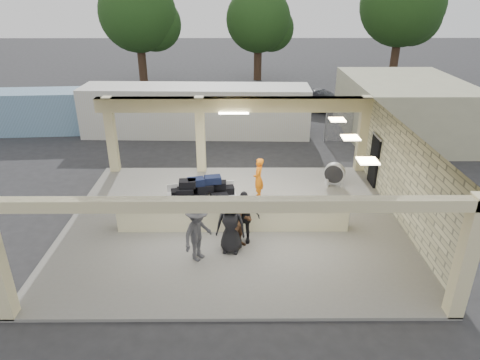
{
  "coord_description": "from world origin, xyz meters",
  "views": [
    {
      "loc": [
        0.17,
        -13.53,
        7.94
      ],
      "look_at": [
        0.25,
        1.0,
        1.29
      ],
      "focal_mm": 32.0,
      "sensor_mm": 36.0,
      "label": 1
    }
  ],
  "objects_px": {
    "passenger_a": "(238,222)",
    "car_white_a": "(383,112)",
    "passenger_b": "(243,217)",
    "car_dark": "(321,101)",
    "baggage_handler": "(258,178)",
    "container_white": "(196,111)",
    "passenger_d": "(231,225)",
    "car_white_b": "(437,103)",
    "container_blue": "(42,111)",
    "luggage_cart": "(201,194)",
    "passenger_c": "(198,233)",
    "drum_fan": "(334,173)",
    "baggage_counter": "(233,216)"
  },
  "relations": [
    {
      "from": "passenger_d",
      "to": "car_dark",
      "type": "xyz_separation_m",
      "value": [
        5.89,
        17.03,
        -0.34
      ]
    },
    {
      "from": "car_white_a",
      "to": "container_blue",
      "type": "distance_m",
      "value": 20.65
    },
    {
      "from": "baggage_counter",
      "to": "car_white_b",
      "type": "bearing_deg",
      "value": 47.72
    },
    {
      "from": "drum_fan",
      "to": "car_white_b",
      "type": "bearing_deg",
      "value": 72.97
    },
    {
      "from": "passenger_a",
      "to": "car_white_b",
      "type": "relative_size",
      "value": 0.35
    },
    {
      "from": "drum_fan",
      "to": "car_dark",
      "type": "xyz_separation_m",
      "value": [
        1.55,
        12.05,
        0.08
      ]
    },
    {
      "from": "baggage_counter",
      "to": "passenger_c",
      "type": "bearing_deg",
      "value": -120.1
    },
    {
      "from": "passenger_b",
      "to": "car_dark",
      "type": "bearing_deg",
      "value": 74.45
    },
    {
      "from": "car_white_b",
      "to": "car_dark",
      "type": "xyz_separation_m",
      "value": [
        -7.6,
        0.88,
        -0.08
      ]
    },
    {
      "from": "passenger_a",
      "to": "car_white_a",
      "type": "distance_m",
      "value": 16.82
    },
    {
      "from": "drum_fan",
      "to": "car_dark",
      "type": "height_order",
      "value": "car_dark"
    },
    {
      "from": "baggage_handler",
      "to": "passenger_a",
      "type": "relative_size",
      "value": 0.94
    },
    {
      "from": "passenger_b",
      "to": "car_dark",
      "type": "height_order",
      "value": "passenger_b"
    },
    {
      "from": "baggage_counter",
      "to": "container_white",
      "type": "bearing_deg",
      "value": 101.47
    },
    {
      "from": "baggage_handler",
      "to": "car_white_b",
      "type": "xyz_separation_m",
      "value": [
        12.44,
        12.35,
        -0.14
      ]
    },
    {
      "from": "car_dark",
      "to": "container_blue",
      "type": "height_order",
      "value": "container_blue"
    },
    {
      "from": "drum_fan",
      "to": "baggage_handler",
      "type": "distance_m",
      "value": 3.52
    },
    {
      "from": "drum_fan",
      "to": "container_white",
      "type": "distance_m",
      "value": 9.79
    },
    {
      "from": "luggage_cart",
      "to": "car_white_b",
      "type": "relative_size",
      "value": 0.55
    },
    {
      "from": "passenger_a",
      "to": "car_white_b",
      "type": "distance_m",
      "value": 20.69
    },
    {
      "from": "passenger_c",
      "to": "container_blue",
      "type": "relative_size",
      "value": 0.2
    },
    {
      "from": "passenger_c",
      "to": "car_white_a",
      "type": "relative_size",
      "value": 0.39
    },
    {
      "from": "baggage_handler",
      "to": "passenger_a",
      "type": "xyz_separation_m",
      "value": [
        -0.8,
        -3.54,
        0.06
      ]
    },
    {
      "from": "passenger_d",
      "to": "car_white_a",
      "type": "height_order",
      "value": "passenger_d"
    },
    {
      "from": "baggage_handler",
      "to": "container_white",
      "type": "xyz_separation_m",
      "value": [
        -3.2,
        8.46,
        0.45
      ]
    },
    {
      "from": "luggage_cart",
      "to": "car_white_a",
      "type": "relative_size",
      "value": 0.58
    },
    {
      "from": "baggage_handler",
      "to": "passenger_c",
      "type": "xyz_separation_m",
      "value": [
        -2.05,
        -4.25,
        0.1
      ]
    },
    {
      "from": "baggage_handler",
      "to": "car_white_b",
      "type": "distance_m",
      "value": 17.53
    },
    {
      "from": "baggage_handler",
      "to": "car_white_a",
      "type": "bearing_deg",
      "value": 152.13
    },
    {
      "from": "drum_fan",
      "to": "passenger_b",
      "type": "bearing_deg",
      "value": -109.58
    },
    {
      "from": "passenger_c",
      "to": "car_white_b",
      "type": "xyz_separation_m",
      "value": [
        14.49,
        16.59,
        -0.24
      ]
    },
    {
      "from": "baggage_counter",
      "to": "passenger_a",
      "type": "distance_m",
      "value": 1.21
    },
    {
      "from": "passenger_c",
      "to": "car_dark",
      "type": "bearing_deg",
      "value": 11.54
    },
    {
      "from": "baggage_counter",
      "to": "passenger_c",
      "type": "xyz_separation_m",
      "value": [
        -1.06,
        -1.82,
        0.45
      ]
    },
    {
      "from": "passenger_d",
      "to": "car_white_b",
      "type": "bearing_deg",
      "value": 59.4
    },
    {
      "from": "car_white_b",
      "to": "container_blue",
      "type": "relative_size",
      "value": 0.54
    },
    {
      "from": "luggage_cart",
      "to": "container_white",
      "type": "relative_size",
      "value": 0.22
    },
    {
      "from": "container_blue",
      "to": "passenger_b",
      "type": "bearing_deg",
      "value": -50.51
    },
    {
      "from": "baggage_counter",
      "to": "baggage_handler",
      "type": "distance_m",
      "value": 2.64
    },
    {
      "from": "baggage_handler",
      "to": "container_white",
      "type": "distance_m",
      "value": 9.05
    },
    {
      "from": "container_blue",
      "to": "passenger_a",
      "type": "bearing_deg",
      "value": -51.65
    },
    {
      "from": "luggage_cart",
      "to": "passenger_c",
      "type": "height_order",
      "value": "passenger_c"
    },
    {
      "from": "car_dark",
      "to": "car_white_a",
      "type": "bearing_deg",
      "value": -100.43
    },
    {
      "from": "luggage_cart",
      "to": "container_blue",
      "type": "bearing_deg",
      "value": 126.01
    },
    {
      "from": "passenger_c",
      "to": "passenger_d",
      "type": "height_order",
      "value": "passenger_d"
    },
    {
      "from": "car_white_a",
      "to": "passenger_a",
      "type": "bearing_deg",
      "value": 127.45
    },
    {
      "from": "drum_fan",
      "to": "passenger_c",
      "type": "height_order",
      "value": "passenger_c"
    },
    {
      "from": "baggage_handler",
      "to": "passenger_b",
      "type": "relative_size",
      "value": 0.91
    },
    {
      "from": "passenger_a",
      "to": "passenger_b",
      "type": "xyz_separation_m",
      "value": [
        0.16,
        0.32,
        0.02
      ]
    },
    {
      "from": "passenger_a",
      "to": "passenger_d",
      "type": "distance_m",
      "value": 0.36
    }
  ]
}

